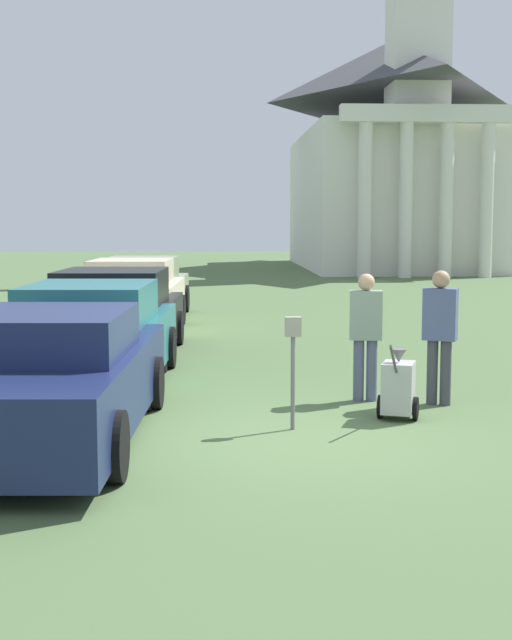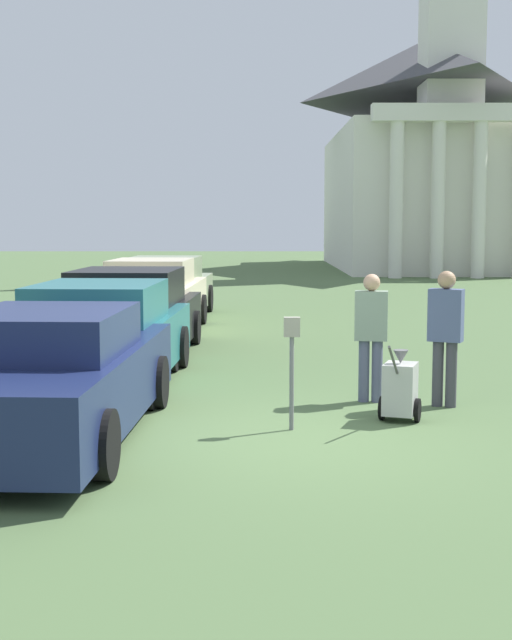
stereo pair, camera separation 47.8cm
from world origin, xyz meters
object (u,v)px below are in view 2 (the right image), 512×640
Objects in this scene: parked_car_black at (125,317)px; parked_car_cream at (149,298)px; parked_car_teal at (98,338)px; person_supervisor at (442,330)px; parked_car_sage at (162,290)px; parking_meter at (288,351)px; church at (420,143)px; person_worker at (367,330)px; equipment_cart at (396,388)px; parked_car_navy at (49,377)px.

parked_car_black is 1.06× the size of parked_car_cream.
person_supervisor reaches higher than parked_car_teal.
parked_car_black is at bearing -87.33° from parked_car_sage.
parking_meter is 0.05× the size of church.
person_worker is 1.27m from equipment_cart.
person_worker is 0.07× the size of church.
parked_car_teal is 1.04× the size of parked_car_black.
church is (6.59, 34.36, 5.79)m from equipment_cart.
parked_car_sage is 11.86m from equipment_cart.
parking_meter is at bearing 57.01° from person_supervisor.
person_supervisor reaches higher than parking_meter.
parked_car_teal is 3.20× the size of person_worker.
parked_car_cream is 3.76× the size of parking_meter.
parked_car_cream is 8.95m from person_supervisor.
church reaches higher than person_worker.
parked_car_cream is 8.25m from person_worker.
parked_car_cream reaches higher than parked_car_navy.
person_supervisor reaches higher than parked_car_cream.
parked_car_navy is 5.85m from parked_car_black.
parked_car_teal is 0.22× the size of church.
person_supervisor reaches higher than person_worker.
person_supervisor is (4.59, -7.68, 0.27)m from parked_car_cream.
parked_car_cream is at bearing 106.19° from parking_meter.
person_worker is at bearing 55.34° from parking_meter.
parked_car_cream is at bearing 92.67° from parked_car_navy.
parked_car_cream reaches higher than parked_car_teal.
parked_car_navy is 1.08× the size of parked_car_cream.
parked_car_navy is 0.98× the size of parked_car_teal.
parked_car_black is at bearing -109.67° from church.
person_worker is at bearing -60.77° from parked_car_cream.
parked_car_sage is 11.35m from person_supervisor.
parked_car_navy is 3.12× the size of person_worker.
parked_car_teal is at bearing 92.68° from parked_car_navy.
church is at bearing -92.80° from person_worker.
equipment_cart is (-0.69, -0.82, -0.60)m from person_supervisor.
parked_car_sage is (0.00, 6.17, -0.00)m from parked_car_black.
parked_car_teal reaches higher than equipment_cart.
parked_car_sage is at bearing 92.67° from parked_car_navy.
church reaches higher than parked_car_navy.
parked_car_navy is 9.32m from parked_car_cream.
parked_car_black is at bearing 92.67° from parked_car_teal.
person_supervisor is (1.99, 1.28, 0.09)m from parking_meter.
church is (7.89, 34.82, 5.27)m from parking_meter.
parked_car_black is (-0.00, 2.78, 0.01)m from parked_car_teal.
parked_car_teal is at bearing 7.08° from person_supervisor.
parked_car_black is 3.47m from parked_car_cream.
parking_meter is 2.36m from person_supervisor.
parking_meter is (2.60, -5.48, 0.20)m from parked_car_black.
parked_car_sage is (-0.00, 2.70, -0.02)m from parked_car_cream.
parked_car_cream is at bearing -87.32° from parked_car_sage.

